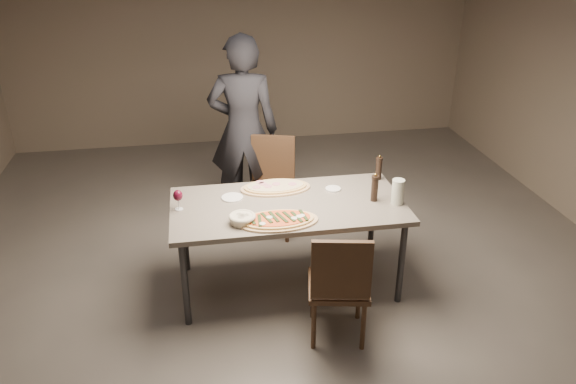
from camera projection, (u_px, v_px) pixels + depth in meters
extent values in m
plane|color=#5D5650|center=(288.00, 284.00, 4.66)|extent=(7.00, 7.00, 0.00)
plane|color=gray|center=(241.00, 36.00, 7.16)|extent=(6.00, 0.00, 6.00)
cube|color=slate|center=(288.00, 206.00, 4.34)|extent=(1.80, 0.90, 0.04)
cylinder|color=#333335|center=(185.00, 284.00, 4.05)|extent=(0.05, 0.05, 0.71)
cylinder|color=#333335|center=(401.00, 263.00, 4.30)|extent=(0.05, 0.05, 0.71)
cylinder|color=#333335|center=(184.00, 233.00, 4.71)|extent=(0.05, 0.05, 0.71)
cylinder|color=#333335|center=(372.00, 218.00, 4.96)|extent=(0.05, 0.05, 0.71)
ellipsoid|color=white|center=(269.00, 217.00, 4.06)|extent=(0.05, 0.05, 0.01)
ellipsoid|color=white|center=(294.00, 218.00, 4.04)|extent=(0.05, 0.05, 0.01)
ellipsoid|color=white|center=(299.00, 216.00, 4.07)|extent=(0.05, 0.05, 0.01)
ellipsoid|color=white|center=(262.00, 223.00, 3.97)|extent=(0.05, 0.05, 0.01)
ellipsoid|color=white|center=(302.00, 215.00, 4.08)|extent=(0.05, 0.05, 0.01)
cube|color=#233516|center=(252.00, 219.00, 4.04)|extent=(0.04, 0.17, 0.01)
cube|color=#233516|center=(260.00, 220.00, 4.02)|extent=(0.03, 0.17, 0.01)
cube|color=#233516|center=(267.00, 218.00, 4.05)|extent=(0.07, 0.17, 0.01)
cube|color=#233516|center=(274.00, 217.00, 4.07)|extent=(0.06, 0.17, 0.01)
cube|color=#233516|center=(282.00, 217.00, 4.05)|extent=(0.08, 0.17, 0.01)
cube|color=#233516|center=(289.00, 217.00, 4.07)|extent=(0.08, 0.17, 0.01)
cube|color=#233516|center=(297.00, 217.00, 4.06)|extent=(0.07, 0.17, 0.01)
cube|color=#233516|center=(303.00, 215.00, 4.09)|extent=(0.04, 0.17, 0.01)
cylinder|color=pink|center=(268.00, 186.00, 4.54)|extent=(0.07, 0.07, 0.00)
cylinder|color=pink|center=(256.00, 187.00, 4.52)|extent=(0.07, 0.07, 0.00)
cylinder|color=pink|center=(292.00, 184.00, 4.58)|extent=(0.07, 0.07, 0.00)
cylinder|color=pink|center=(260.00, 182.00, 4.61)|extent=(0.07, 0.07, 0.00)
cylinder|color=pink|center=(263.00, 184.00, 4.58)|extent=(0.07, 0.07, 0.00)
cylinder|color=pink|center=(276.00, 184.00, 4.58)|extent=(0.07, 0.07, 0.00)
cylinder|color=beige|center=(242.00, 219.00, 4.04)|extent=(0.17, 0.17, 0.06)
torus|color=beige|center=(242.00, 217.00, 4.03)|extent=(0.20, 0.20, 0.03)
cube|color=#95633C|center=(245.00, 217.00, 4.03)|extent=(0.06, 0.06, 0.04)
cube|color=#95633C|center=(240.00, 217.00, 4.05)|extent=(0.07, 0.06, 0.04)
cube|color=#95633C|center=(241.00, 219.00, 4.01)|extent=(0.05, 0.05, 0.04)
cylinder|color=white|center=(333.00, 189.00, 4.56)|extent=(0.12, 0.12, 0.01)
cylinder|color=#AA923E|center=(333.00, 189.00, 4.56)|extent=(0.09, 0.09, 0.00)
cylinder|color=black|center=(379.00, 170.00, 4.71)|extent=(0.05, 0.05, 0.18)
cylinder|color=black|center=(380.00, 159.00, 4.67)|extent=(0.06, 0.06, 0.02)
sphere|color=gold|center=(380.00, 156.00, 4.66)|extent=(0.02, 0.02, 0.02)
cylinder|color=black|center=(375.00, 190.00, 4.34)|extent=(0.05, 0.05, 0.19)
cylinder|color=black|center=(375.00, 177.00, 4.30)|extent=(0.06, 0.06, 0.02)
sphere|color=gold|center=(376.00, 175.00, 4.29)|extent=(0.02, 0.02, 0.02)
cylinder|color=silver|center=(398.00, 192.00, 4.29)|extent=(0.10, 0.10, 0.20)
cylinder|color=silver|center=(179.00, 209.00, 4.25)|extent=(0.06, 0.06, 0.01)
cylinder|color=silver|center=(179.00, 204.00, 4.23)|extent=(0.01, 0.01, 0.08)
ellipsoid|color=#4B0A1E|center=(178.00, 195.00, 4.20)|extent=(0.07, 0.07, 0.09)
cylinder|color=white|center=(232.00, 198.00, 4.42)|extent=(0.17, 0.17, 0.01)
cube|color=#3F2A1A|center=(338.00, 286.00, 3.94)|extent=(0.49, 0.49, 0.04)
cylinder|color=#3F2A1A|center=(314.00, 325.00, 3.88)|extent=(0.03, 0.03, 0.39)
cylinder|color=#3F2A1A|center=(363.00, 326.00, 3.87)|extent=(0.03, 0.03, 0.39)
cylinder|color=#3F2A1A|center=(313.00, 296.00, 4.19)|extent=(0.03, 0.03, 0.39)
cylinder|color=#3F2A1A|center=(359.00, 296.00, 4.18)|extent=(0.03, 0.03, 0.39)
cube|color=#3F2A1A|center=(341.00, 270.00, 3.66)|extent=(0.40, 0.11, 0.44)
cube|color=#3F2A1A|center=(271.00, 192.00, 5.28)|extent=(0.54, 0.54, 0.04)
cylinder|color=#3F2A1A|center=(291.00, 205.00, 5.51)|extent=(0.04, 0.04, 0.40)
cylinder|color=#3F2A1A|center=(256.00, 204.00, 5.55)|extent=(0.04, 0.04, 0.40)
cylinder|color=#3F2A1A|center=(287.00, 223.00, 5.19)|extent=(0.04, 0.04, 0.40)
cylinder|color=#3F2A1A|center=(249.00, 221.00, 5.23)|extent=(0.04, 0.04, 0.40)
cube|color=#3F2A1A|center=(273.00, 158.00, 5.34)|extent=(0.41, 0.16, 0.45)
imported|color=black|center=(243.00, 130.00, 5.37)|extent=(0.73, 0.55, 1.84)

